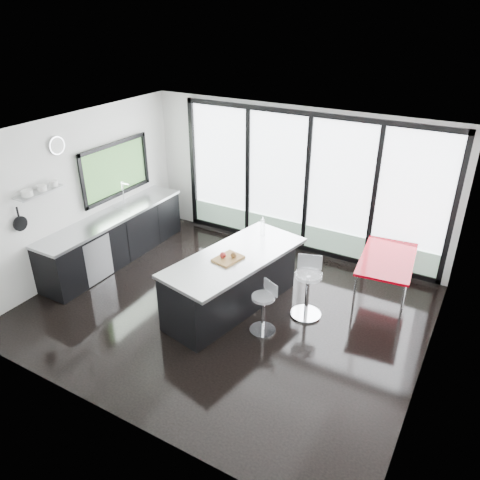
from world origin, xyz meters
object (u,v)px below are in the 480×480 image
Objects in this scene: bar_stool_far at (307,295)px; red_table at (384,278)px; bar_stool_near at (263,314)px; island at (232,281)px.

bar_stool_far is 0.54× the size of red_table.
bar_stool_far reaches higher than bar_stool_near.
island is at bearing -144.24° from red_table.
island is 4.05× the size of bar_stool_near.
bar_stool_near is 0.44× the size of red_table.
bar_stool_near is at bearing -126.68° from red_table.
island is 1.20m from bar_stool_far.
red_table is at bearing 35.76° from island.
red_table is at bearing 77.66° from bar_stool_near.
island is 2.52m from red_table.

